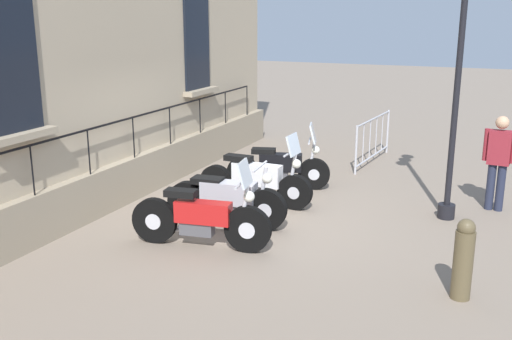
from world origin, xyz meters
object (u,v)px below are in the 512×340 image
motorcycle_white (256,180)px  pedestrian_standing (499,158)px  crowd_barrier (373,138)px  motorcycle_red (202,219)px  lamppost (462,35)px  motorcycle_silver (226,200)px  bollard (463,259)px  motorcycle_black (280,167)px

motorcycle_white → pedestrian_standing: (3.93, 1.32, 0.50)m
crowd_barrier → motorcycle_red: bearing=-101.1°
motorcycle_white → lamppost: size_ratio=0.50×
motorcycle_silver → lamppost: lamppost is taller
bollard → pedestrian_standing: bearing=86.3°
motorcycle_red → pedestrian_standing: bearing=42.3°
pedestrian_standing → motorcycle_white: bearing=-161.4°
motorcycle_silver → crowd_barrier: crowd_barrier is taller
motorcycle_silver → motorcycle_red: bearing=-85.2°
motorcycle_black → lamppost: lamppost is taller
motorcycle_black → crowd_barrier: size_ratio=0.85×
crowd_barrier → motorcycle_black: bearing=-114.4°
motorcycle_silver → motorcycle_white: (-0.01, 1.21, 0.01)m
motorcycle_white → bollard: size_ratio=2.16×
motorcycle_silver → motorcycle_black: bearing=89.4°
motorcycle_white → bollard: motorcycle_white is taller
motorcycle_white → motorcycle_red: bearing=-87.7°
motorcycle_red → motorcycle_silver: bearing=94.8°
motorcycle_red → crowd_barrier: size_ratio=0.91×
motorcycle_white → motorcycle_black: motorcycle_white is taller
motorcycle_silver → lamppost: 4.47m
motorcycle_silver → crowd_barrier: size_ratio=0.87×
lamppost → pedestrian_standing: size_ratio=2.63×
lamppost → pedestrian_standing: bearing=47.2°
motorcycle_silver → crowd_barrier: (1.24, 4.98, 0.14)m
motorcycle_red → motorcycle_black: size_ratio=1.07×
motorcycle_red → motorcycle_silver: (-0.08, 0.97, -0.01)m
crowd_barrier → motorcycle_white: bearing=-108.4°
motorcycle_white → lamppost: bearing=9.7°
motorcycle_white → bollard: (3.69, -2.35, 0.07)m
crowd_barrier → motorcycle_silver: bearing=-104.0°
motorcycle_black → bollard: bearing=-43.2°
bollard → pedestrian_standing: 3.70m
lamppost → bollard: (0.47, -2.91, -2.48)m
motorcycle_red → crowd_barrier: motorcycle_red is taller
motorcycle_red → pedestrian_standing: size_ratio=1.28×
motorcycle_red → bollard: bearing=-2.8°
motorcycle_silver → motorcycle_black: 2.29m
motorcycle_silver → motorcycle_white: size_ratio=0.93×
motorcycle_white → motorcycle_black: size_ratio=1.10×
motorcycle_white → pedestrian_standing: size_ratio=1.31×
motorcycle_red → pedestrian_standing: 5.22m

